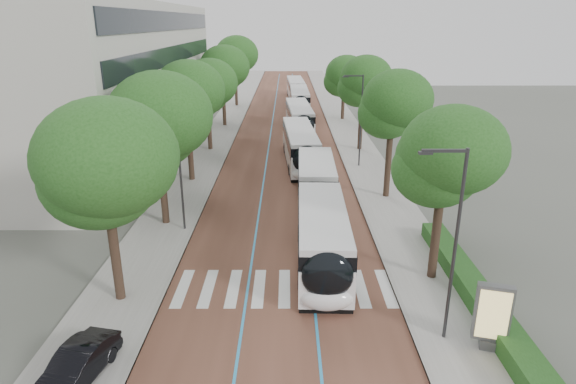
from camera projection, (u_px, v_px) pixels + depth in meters
name	position (u px, v px, depth m)	size (l,w,h in m)	color
ground	(280.00, 299.00, 22.68)	(160.00, 160.00, 0.00)	#51544C
road	(285.00, 126.00, 60.37)	(11.00, 140.00, 0.02)	brown
sidewalk_left	(225.00, 125.00, 60.34)	(4.00, 140.00, 0.12)	gray
sidewalk_right	(344.00, 125.00, 60.36)	(4.00, 140.00, 0.12)	gray
kerb_left	(240.00, 125.00, 60.34)	(0.20, 140.00, 0.14)	gray
kerb_right	(329.00, 125.00, 60.36)	(0.20, 140.00, 0.14)	gray
zebra_crossing	(284.00, 288.00, 23.62)	(10.55, 3.60, 0.01)	silver
lane_line_left	(272.00, 126.00, 60.36)	(0.12, 126.00, 0.01)	#2991CD
lane_line_right	(297.00, 126.00, 60.36)	(0.12, 126.00, 0.01)	#2991CD
office_building	(84.00, 80.00, 46.69)	(18.11, 40.00, 14.00)	beige
hedge	(474.00, 290.00, 22.52)	(1.20, 14.00, 0.80)	#1B3E15
streetlight_near	(452.00, 232.00, 18.25)	(1.82, 0.20, 8.00)	#2F2E31
streetlight_far	(359.00, 113.00, 41.80)	(1.82, 0.20, 8.00)	#2F2E31
lamp_post_left	(180.00, 167.00, 28.83)	(0.14, 0.14, 8.00)	#2F2E31
trees_left	(204.00, 86.00, 45.14)	(6.48, 61.23, 9.88)	black
trees_right	(369.00, 95.00, 43.22)	(5.47, 47.19, 8.81)	black
lead_bus	(319.00, 211.00, 28.84)	(2.94, 18.45, 3.20)	black
bus_queued_0	(300.00, 147.00, 43.48)	(3.27, 12.53, 3.20)	white
bus_queued_1	(299.00, 119.00, 55.86)	(3.19, 12.52, 3.20)	white
bus_queued_2	(300.00, 101.00, 68.94)	(2.67, 12.43, 3.20)	white
bus_queued_3	(296.00, 89.00, 80.82)	(3.02, 12.49, 3.20)	white
ad_panel	(492.00, 316.00, 18.66)	(1.41, 0.72, 2.82)	#59595B
parked_car	(77.00, 366.00, 17.19)	(1.35, 3.88, 1.28)	black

